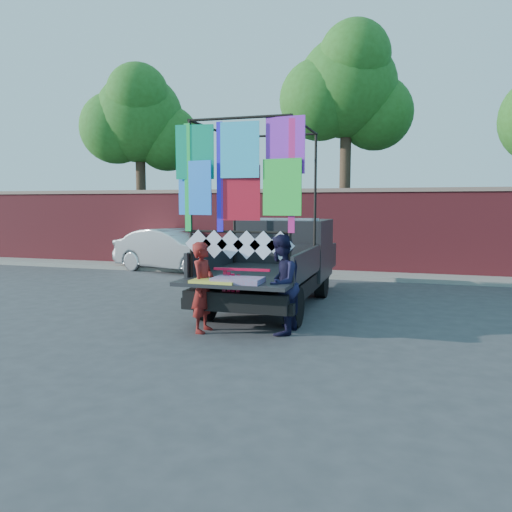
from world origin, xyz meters
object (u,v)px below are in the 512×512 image
(pickup_truck, at_px, (280,261))
(man, at_px, (281,284))
(woman, at_px, (203,287))
(sedan, at_px, (175,250))

(pickup_truck, distance_m, man, 2.86)
(pickup_truck, bearing_deg, man, -75.36)
(woman, height_order, man, man)
(sedan, relative_size, woman, 2.72)
(woman, bearing_deg, sedan, 31.15)
(pickup_truck, height_order, man, pickup_truck)
(sedan, relative_size, man, 2.49)
(pickup_truck, xyz_separation_m, woman, (-0.55, -3.02, -0.14))
(sedan, height_order, man, man)
(woman, bearing_deg, man, -77.73)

